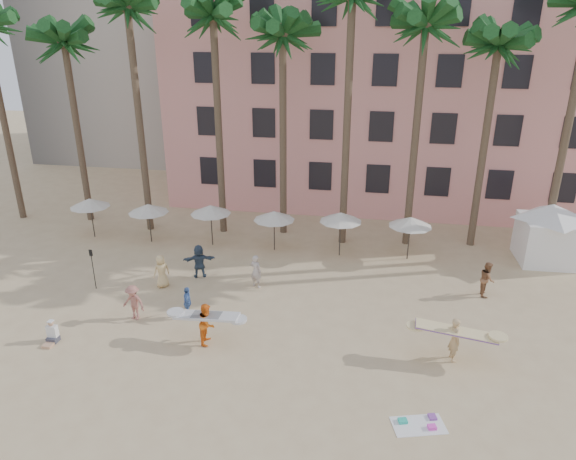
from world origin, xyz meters
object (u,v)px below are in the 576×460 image
Objects in this scene: pink_hotel at (410,93)px; cabana at (549,228)px; carrier_white at (207,322)px; carrier_yellow at (455,337)px.

pink_hotel reaches higher than cabana.
pink_hotel is 12.26× the size of carrier_white.
carrier_yellow is (1.48, -23.15, -6.93)m from pink_hotel.
carrier_white is (-8.86, -23.72, -7.01)m from pink_hotel.
pink_hotel is at bearing 69.51° from carrier_white.
carrier_yellow is (-6.36, -10.88, -0.99)m from cabana.
carrier_white is at bearing -110.49° from pink_hotel.
carrier_white is at bearing -145.57° from cabana.
pink_hotel reaches higher than carrier_yellow.
pink_hotel is at bearing 93.65° from carrier_yellow.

